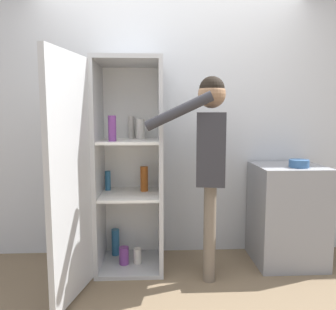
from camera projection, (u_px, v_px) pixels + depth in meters
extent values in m
plane|color=#7A664C|center=(178.00, 304.00, 2.40)|extent=(12.00, 12.00, 0.00)
cube|color=silver|center=(171.00, 125.00, 3.21)|extent=(7.00, 0.06, 2.55)
cube|color=#B7BABC|center=(131.00, 263.00, 3.02)|extent=(0.58, 0.57, 0.04)
cube|color=#B7BABC|center=(128.00, 62.00, 2.79)|extent=(0.58, 0.57, 0.04)
cube|color=white|center=(132.00, 162.00, 3.17)|extent=(0.58, 0.03, 1.78)
cube|color=#B7BABC|center=(99.00, 166.00, 2.89)|extent=(0.03, 0.57, 1.78)
cube|color=#B7BABC|center=(160.00, 166.00, 2.92)|extent=(0.04, 0.57, 1.78)
cube|color=white|center=(130.00, 195.00, 2.94)|extent=(0.51, 0.50, 0.02)
cube|color=white|center=(129.00, 141.00, 2.88)|extent=(0.51, 0.50, 0.02)
cube|color=#B7BABC|center=(70.00, 179.00, 2.33)|extent=(0.19, 0.57, 1.78)
cylinder|color=#9E4C19|center=(144.00, 179.00, 3.01)|extent=(0.07, 0.07, 0.23)
cylinder|color=beige|center=(138.00, 256.00, 2.97)|extent=(0.07, 0.07, 0.14)
cylinder|color=teal|center=(108.00, 181.00, 3.05)|extent=(0.05, 0.05, 0.18)
cylinder|color=#723884|center=(112.00, 128.00, 2.71)|extent=(0.07, 0.07, 0.21)
cylinder|color=beige|center=(140.00, 129.00, 2.99)|extent=(0.08, 0.08, 0.18)
cylinder|color=teal|center=(116.00, 242.00, 3.14)|extent=(0.07, 0.07, 0.25)
cylinder|color=#723884|center=(124.00, 256.00, 2.95)|extent=(0.09, 0.09, 0.16)
cylinder|color=beige|center=(131.00, 127.00, 3.07)|extent=(0.06, 0.06, 0.21)
cylinder|color=#726656|center=(210.00, 233.00, 2.69)|extent=(0.10, 0.10, 0.82)
cylinder|color=#726656|center=(210.00, 227.00, 2.85)|extent=(0.10, 0.10, 0.82)
cube|color=#2D2D33|center=(211.00, 148.00, 2.68)|extent=(0.29, 0.43, 0.58)
sphere|color=#8C6647|center=(212.00, 94.00, 2.63)|extent=(0.22, 0.22, 0.22)
sphere|color=black|center=(212.00, 89.00, 2.62)|extent=(0.21, 0.21, 0.21)
cylinder|color=#2D2D33|center=(179.00, 111.00, 2.46)|extent=(0.53, 0.17, 0.30)
cylinder|color=#2D2D33|center=(211.00, 149.00, 2.91)|extent=(0.08, 0.08, 0.54)
cube|color=gray|center=(287.00, 214.00, 3.04)|extent=(0.61, 0.56, 0.92)
cylinder|color=#335B8E|center=(299.00, 163.00, 2.87)|extent=(0.17, 0.17, 0.07)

